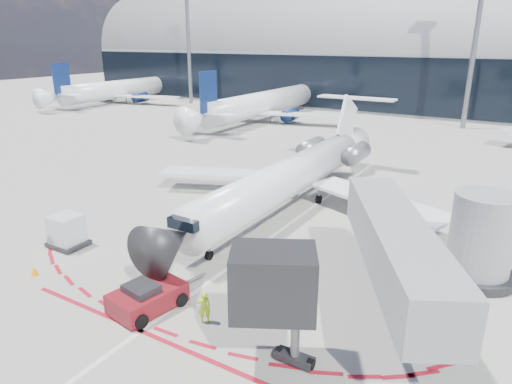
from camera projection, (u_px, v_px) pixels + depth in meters
The scene contains 15 objects.
ground at pixel (269, 239), 29.51m from camera, with size 260.00×260.00×0.00m, color gray.
apron_centerline at pixel (283, 228), 31.13m from camera, with size 0.25×40.00×0.01m, color silver.
apron_stop_bar at pixel (141, 331), 20.18m from camera, with size 14.00×0.25×0.01m, color maroon.
terminal_building at pixel (453, 61), 79.49m from camera, with size 150.00×24.15×24.00m.
jet_bridge at pixel (420, 248), 21.30m from camera, with size 10.03×15.20×4.90m.
light_mast_west at pixel (188, 37), 86.50m from camera, with size 0.70×0.70×25.00m, color slate.
light_mast_centre at pixel (476, 37), 62.00m from camera, with size 0.70×0.70×25.00m, color slate.
regional_jet at pixel (294, 174), 34.69m from camera, with size 24.13×29.76×7.45m.
pushback_tug at pixel (147, 297), 21.68m from camera, with size 2.78×5.53×1.41m.
ramp_worker at pixel (204, 307), 20.59m from camera, with size 0.58×0.38×1.58m, color #B1EA18.
uld_container at pixel (67, 231), 28.12m from camera, with size 2.19×1.86×2.04m.
safety_cone_left at pixel (34, 271), 24.82m from camera, with size 0.41×0.41×0.57m, color orange.
safety_cone_right at pixel (146, 282), 23.78m from camera, with size 0.38×0.38×0.53m, color orange.
bg_airliner_0 at pixel (120, 76), 91.26m from camera, with size 31.95×33.82×10.34m, color white, non-canonical shape.
bg_airliner_1 at pixel (262, 87), 70.38m from camera, with size 32.36×34.26×10.47m, color white, non-canonical shape.
Camera 1 is at (13.24, -23.54, 12.29)m, focal length 32.00 mm.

